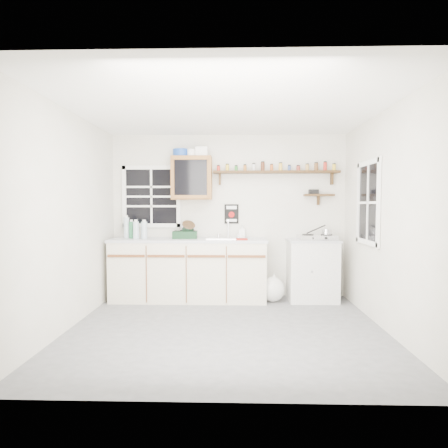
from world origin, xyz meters
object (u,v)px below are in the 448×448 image
object	(u,v)px
upper_cabinet	(192,178)
hotplate	(317,237)
main_cabinet	(189,269)
spice_shelf	(277,171)
dish_rack	(186,232)
right_cabinet	(312,270)

from	to	relation	value
upper_cabinet	hotplate	distance (m)	2.07
main_cabinet	spice_shelf	world-z (taller)	spice_shelf
dish_rack	hotplate	xyz separation A→B (m)	(1.95, -0.05, -0.06)
spice_shelf	main_cabinet	bearing A→B (deg)	-170.87
dish_rack	hotplate	bearing A→B (deg)	-4.60
right_cabinet	dish_rack	distance (m)	1.96
main_cabinet	spice_shelf	xyz separation A→B (m)	(1.33, 0.21, 1.47)
main_cabinet	upper_cabinet	bearing A→B (deg)	76.32
upper_cabinet	spice_shelf	distance (m)	1.30
spice_shelf	hotplate	size ratio (longest dim) A/B	3.33
right_cabinet	hotplate	xyz separation A→B (m)	(0.06, -0.02, 0.49)
upper_cabinet	hotplate	world-z (taller)	upper_cabinet
upper_cabinet	dish_rack	xyz separation A→B (m)	(-0.08, -0.09, -0.82)
upper_cabinet	spice_shelf	xyz separation A→B (m)	(1.29, 0.07, 0.11)
main_cabinet	dish_rack	size ratio (longest dim) A/B	6.18
hotplate	upper_cabinet	bearing A→B (deg)	170.47
main_cabinet	spice_shelf	size ratio (longest dim) A/B	1.21
right_cabinet	spice_shelf	distance (m)	1.57
right_cabinet	upper_cabinet	size ratio (longest dim) A/B	1.40
right_cabinet	upper_cabinet	distance (m)	2.26
right_cabinet	spice_shelf	xyz separation A→B (m)	(-0.51, 0.19, 1.48)
dish_rack	spice_shelf	bearing A→B (deg)	3.40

